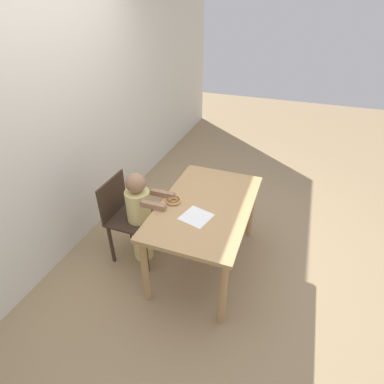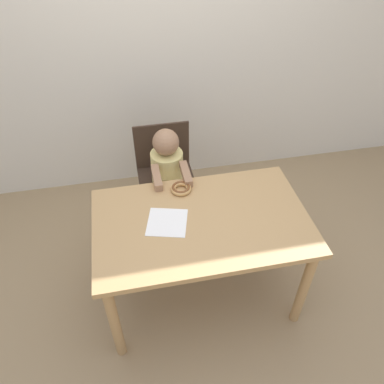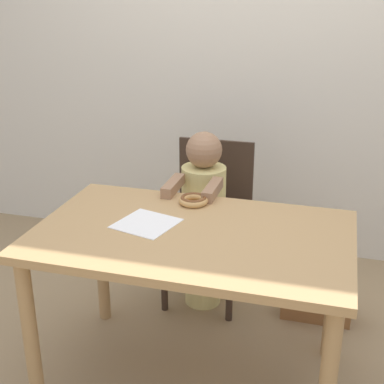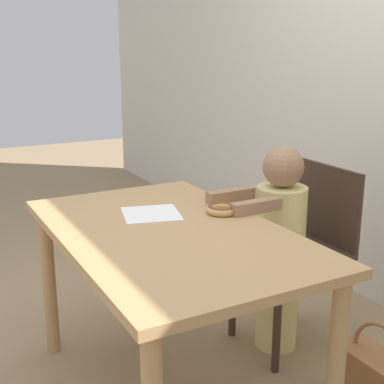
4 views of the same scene
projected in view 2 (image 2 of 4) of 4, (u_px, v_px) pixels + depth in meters
name	position (u px, v px, depth m)	size (l,w,h in m)	color
ground_plane	(200.00, 291.00, 2.65)	(12.00, 12.00, 0.00)	#997F5B
wall_back	(163.00, 42.00, 2.84)	(8.00, 0.05, 2.50)	silver
dining_table	(201.00, 231.00, 2.23)	(1.25, 0.78, 0.72)	tan
chair	(166.00, 178.00, 2.86)	(0.42, 0.44, 0.85)	#38281E
child_figure	(168.00, 185.00, 2.75)	(0.24, 0.43, 0.96)	#E0D17F
donut	(181.00, 188.00, 2.35)	(0.13, 0.13, 0.04)	tan
napkin	(167.00, 222.00, 2.15)	(0.27, 0.27, 0.00)	white
handbag	(242.00, 207.00, 3.09)	(0.35, 0.15, 0.40)	brown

